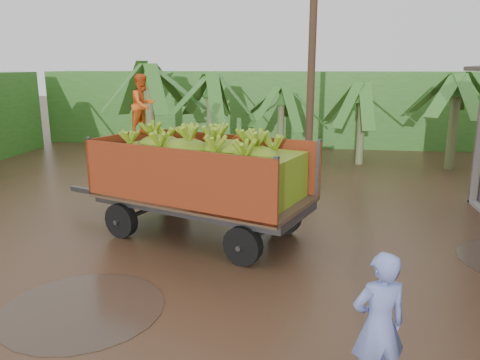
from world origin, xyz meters
name	(u,v)px	position (x,y,z in m)	size (l,w,h in m)	color
ground	(287,281)	(0.00, 0.00, 0.00)	(100.00, 100.00, 0.00)	black
hedge_north	(263,108)	(-2.00, 16.00, 1.80)	(22.00, 3.00, 3.60)	#2D661E
banana_trailer	(202,175)	(-2.08, 2.14, 1.46)	(6.75, 3.91, 3.70)	#AC3818
man_blue	(379,326)	(1.20, -2.93, 0.92)	(0.67, 0.44, 1.85)	#6B7AC3
utility_pole	(311,72)	(0.34, 7.26, 3.69)	(1.20, 0.24, 7.26)	#47301E
banana_plants	(186,128)	(-3.82, 7.47, 1.80)	(24.16, 20.72, 4.07)	#2D661E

